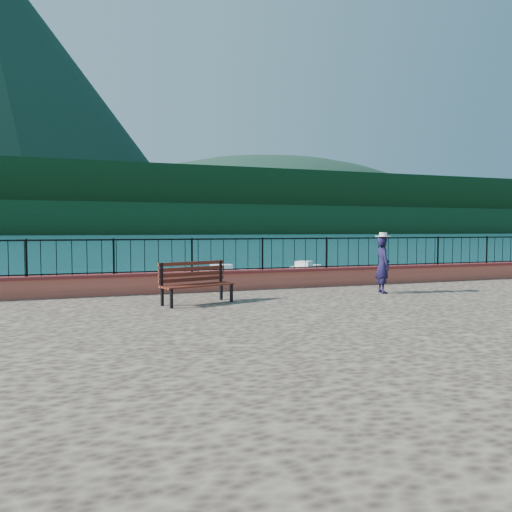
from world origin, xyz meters
TOP-DOWN VIEW (x-y plane):
  - ground at (0.00, 0.00)m, footprint 2000.00×2000.00m
  - parapet at (0.00, 3.70)m, footprint 28.00×0.46m
  - railing at (0.00, 3.70)m, footprint 27.00×0.05m
  - dock at (-2.00, 12.00)m, footprint 2.00×16.00m
  - far_forest at (0.00, 300.00)m, footprint 900.00×60.00m
  - foothills at (0.00, 360.00)m, footprint 900.00×120.00m
  - companion_hill at (220.00, 560.00)m, footprint 448.00×384.00m
  - park_bench at (-2.92, 1.30)m, footprint 1.93×1.13m
  - person at (2.51, 1.48)m, footprint 0.50×0.65m
  - hat at (2.51, 1.48)m, footprint 0.44×0.44m
  - boat_0 at (-4.74, 12.10)m, footprint 4.31×2.91m
  - boat_1 at (4.32, 11.60)m, footprint 3.48×1.56m
  - boat_2 at (8.68, 15.10)m, footprint 4.01×1.69m
  - boat_4 at (3.59, 19.86)m, footprint 3.81×1.64m
  - boat_5 at (9.84, 21.69)m, footprint 3.21×3.20m

SIDE VIEW (x-z plane):
  - ground at x=0.00m, z-range 0.00..0.00m
  - companion_hill at x=220.00m, z-range -90.00..90.00m
  - dock at x=-2.00m, z-range 0.00..0.30m
  - boat_0 at x=-4.74m, z-range 0.00..0.80m
  - boat_1 at x=4.32m, z-range 0.00..0.80m
  - boat_2 at x=8.68m, z-range 0.00..0.80m
  - boat_4 at x=3.59m, z-range 0.00..0.80m
  - boat_5 at x=9.84m, z-range 0.00..0.80m
  - parapet at x=0.00m, z-range 1.20..1.78m
  - park_bench at x=-2.92m, z-range 1.00..2.01m
  - person at x=2.51m, z-range 1.20..2.81m
  - railing at x=0.00m, z-range 1.78..2.73m
  - hat at x=2.51m, z-range 2.81..2.93m
  - far_forest at x=0.00m, z-range 0.00..18.00m
  - foothills at x=0.00m, z-range 0.00..44.00m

